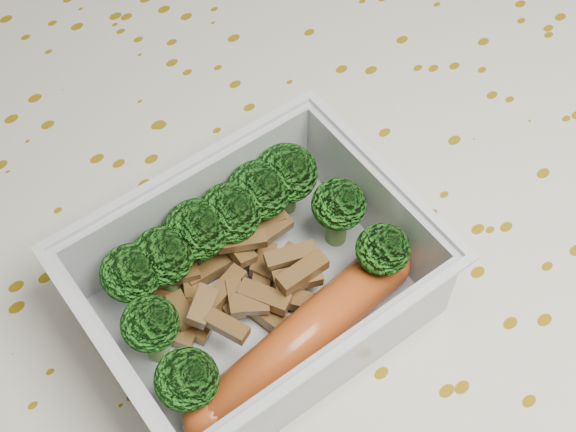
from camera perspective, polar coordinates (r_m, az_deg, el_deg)
dining_table at (r=0.56m, az=-0.11°, el=-7.17°), size 1.40×0.90×0.75m
tablecloth at (r=0.51m, az=-0.12°, el=-4.71°), size 1.46×0.96×0.19m
lunch_container at (r=0.44m, az=-2.23°, el=-5.29°), size 0.19×0.15×0.06m
broccoli_florets at (r=0.44m, az=-3.97°, el=-1.81°), size 0.16×0.11×0.05m
meat_pile at (r=0.45m, az=-3.33°, el=-4.76°), size 0.10×0.08×0.03m
sausage at (r=0.43m, az=1.09°, el=-8.69°), size 0.16×0.04×0.03m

